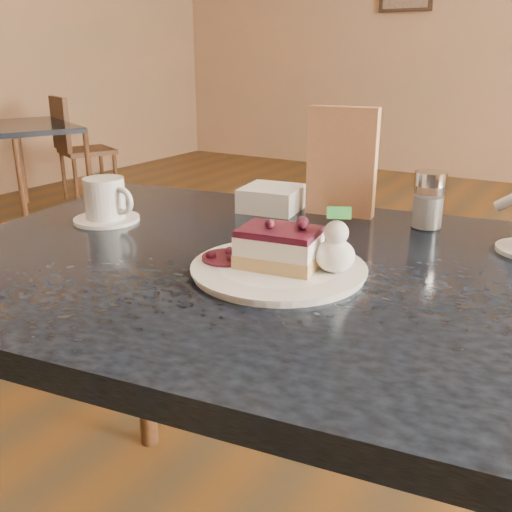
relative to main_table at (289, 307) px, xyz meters
The scene contains 10 objects.
main_table is the anchor object (origin of this frame).
dessert_plate 0.10m from the main_table, 81.55° to the right, with size 0.28×0.28×0.01m, color white.
cheesecake_slice 0.14m from the main_table, 81.55° to the right, with size 0.14×0.11×0.06m.
whipped_cream 0.16m from the main_table, 16.75° to the right, with size 0.06×0.06×0.05m.
berry_sauce 0.14m from the main_table, 138.65° to the right, with size 0.08×0.08×0.01m, color #370E24.
coffee_set 0.47m from the main_table, behind, with size 0.15×0.14×0.09m.
menu_card 0.39m from the main_table, 99.07° to the left, with size 0.15×0.03×0.23m, color beige.
sugar_shaker 0.38m from the main_table, 66.46° to the left, with size 0.06×0.06×0.12m.
napkin_stack 0.37m from the main_table, 124.88° to the left, with size 0.13×0.13×0.05m, color white.
bg_table_far_left 3.61m from the main_table, 150.54° to the left, with size 1.10×1.62×1.08m.
Camera 1 is at (0.33, -0.68, 1.12)m, focal length 40.00 mm.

